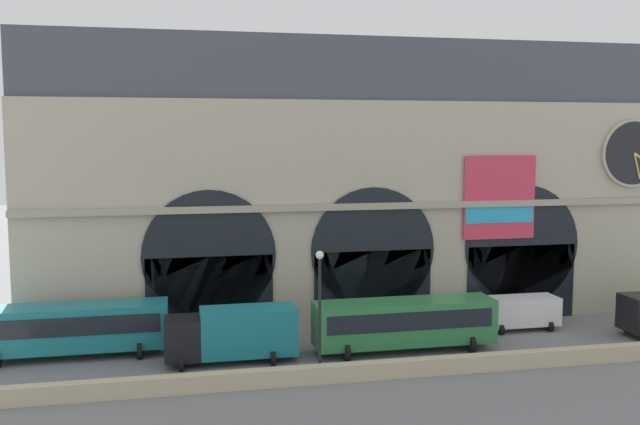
% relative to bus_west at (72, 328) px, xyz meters
% --- Properties ---
extents(ground_plane, '(200.00, 200.00, 0.00)m').
position_rel_bus_west_xyz_m(ground_plane, '(19.06, -2.32, -1.78)').
color(ground_plane, slate).
extents(quay_parapet_wall, '(90.00, 0.70, 0.92)m').
position_rel_bus_west_xyz_m(quay_parapet_wall, '(19.06, -7.19, -1.32)').
color(quay_parapet_wall, '#BCAD8C').
rests_on(quay_parapet_wall, ground).
extents(station_building, '(45.75, 4.69, 19.51)m').
position_rel_bus_west_xyz_m(station_building, '(19.10, 4.83, 7.64)').
color(station_building, '#B2A891').
rests_on(station_building, ground).
extents(bus_west, '(11.00, 3.25, 3.10)m').
position_rel_bus_west_xyz_m(bus_west, '(0.00, 0.00, 0.00)').
color(bus_west, '#19727A').
rests_on(bus_west, ground).
extents(box_truck_midwest, '(7.50, 2.91, 3.12)m').
position_rel_bus_west_xyz_m(box_truck_midwest, '(9.15, -2.79, -0.08)').
color(box_truck_midwest, black).
rests_on(box_truck_midwest, ground).
extents(bus_center, '(11.00, 3.25, 3.10)m').
position_rel_bus_west_xyz_m(bus_center, '(19.42, -2.88, 0.00)').
color(bus_center, '#2D7A42').
rests_on(bus_center, ground).
extents(van_mideast, '(5.20, 2.48, 2.20)m').
position_rel_bus_west_xyz_m(van_mideast, '(28.51, 0.06, -0.54)').
color(van_mideast, white).
rests_on(van_mideast, ground).
extents(street_lamp_quayside, '(0.44, 0.44, 6.90)m').
position_rel_bus_west_xyz_m(street_lamp_quayside, '(13.47, -6.39, 2.63)').
color(street_lamp_quayside, black).
rests_on(street_lamp_quayside, ground).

